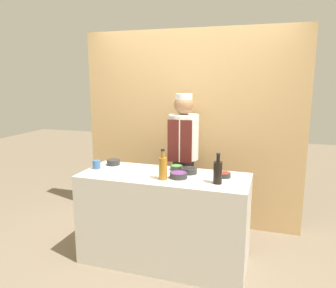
{
  "coord_description": "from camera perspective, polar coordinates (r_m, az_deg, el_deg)",
  "views": [
    {
      "loc": [
        0.97,
        -2.89,
        1.82
      ],
      "look_at": [
        0.0,
        0.13,
        1.18
      ],
      "focal_mm": 35.0,
      "sensor_mm": 36.0,
      "label": 1
    }
  ],
  "objects": [
    {
      "name": "sauce_bowl_brown",
      "position": [
        3.23,
        3.71,
        -4.61
      ],
      "size": [
        0.15,
        0.15,
        0.05
      ],
      "color": "#2D2D2D",
      "rests_on": "counter"
    },
    {
      "name": "sauce_bowl_purple",
      "position": [
        3.08,
        1.84,
        -5.4
      ],
      "size": [
        0.17,
        0.17,
        0.05
      ],
      "color": "#2D2D2D",
      "rests_on": "counter"
    },
    {
      "name": "sauce_bowl_orange",
      "position": [
        3.58,
        -9.5,
        -3.1
      ],
      "size": [
        0.14,
        0.14,
        0.06
      ],
      "color": "#2D2D2D",
      "rests_on": "counter"
    },
    {
      "name": "sauce_bowl_green",
      "position": [
        3.35,
        1.48,
        -4.09
      ],
      "size": [
        0.13,
        0.13,
        0.05
      ],
      "color": "#2D2D2D",
      "rests_on": "counter"
    },
    {
      "name": "counter",
      "position": [
        3.34,
        -0.7,
        -12.84
      ],
      "size": [
        1.64,
        0.65,
        0.9
      ],
      "color": "beige",
      "rests_on": "ground_plane"
    },
    {
      "name": "ground_plane",
      "position": [
        3.55,
        -0.68,
        -19.51
      ],
      "size": [
        14.0,
        14.0,
        0.0
      ],
      "primitive_type": "plane",
      "color": "#756651"
    },
    {
      "name": "bottle_soy",
      "position": [
        2.93,
        8.66,
        -4.8
      ],
      "size": [
        0.08,
        0.08,
        0.28
      ],
      "color": "black",
      "rests_on": "counter"
    },
    {
      "name": "cutting_board",
      "position": [
        3.24,
        -6.44,
        -4.96
      ],
      "size": [
        0.36,
        0.25,
        0.02
      ],
      "color": "white",
      "rests_on": "counter"
    },
    {
      "name": "bottle_amber",
      "position": [
        3.01,
        -0.9,
        -4.13
      ],
      "size": [
        0.08,
        0.08,
        0.29
      ],
      "color": "#9E661E",
      "rests_on": "counter"
    },
    {
      "name": "cup_blue",
      "position": [
        3.47,
        -12.31,
        -3.49
      ],
      "size": [
        0.08,
        0.08,
        0.09
      ],
      "color": "#386093",
      "rests_on": "counter"
    },
    {
      "name": "chef_center",
      "position": [
        3.84,
        2.63,
        -2.48
      ],
      "size": [
        0.35,
        0.35,
        1.65
      ],
      "color": "#28282D",
      "rests_on": "ground_plane"
    },
    {
      "name": "sauce_bowl_red",
      "position": [
        3.14,
        9.74,
        -5.29
      ],
      "size": [
        0.12,
        0.12,
        0.04
      ],
      "color": "#2D2D2D",
      "rests_on": "counter"
    },
    {
      "name": "cabinet_wall",
      "position": [
        4.12,
        4.02,
        2.67
      ],
      "size": [
        2.73,
        0.18,
        2.4
      ],
      "color": "tan",
      "rests_on": "ground_plane"
    }
  ]
}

